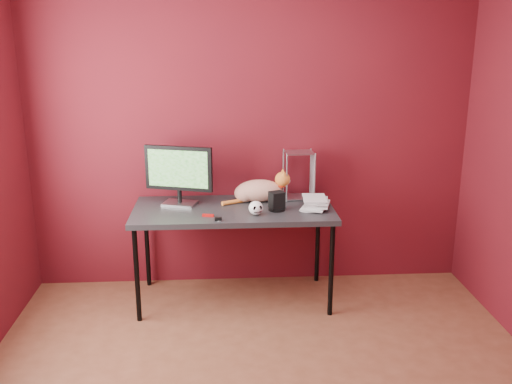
{
  "coord_description": "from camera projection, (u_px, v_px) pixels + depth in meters",
  "views": [
    {
      "loc": [
        -0.24,
        -2.71,
        2.04
      ],
      "look_at": [
        0.01,
        1.15,
        0.93
      ],
      "focal_mm": 40.0,
      "sensor_mm": 36.0,
      "label": 1
    }
  ],
  "objects": [
    {
      "name": "monitor",
      "position": [
        179.0,
        172.0,
        4.29
      ],
      "size": [
        0.51,
        0.23,
        0.45
      ],
      "rotation": [
        0.0,
        0.0,
        -0.29
      ],
      "color": "#A6A6AB",
      "rests_on": "desk"
    },
    {
      "name": "wire_rack",
      "position": [
        299.0,
        175.0,
        4.48
      ],
      "size": [
        0.23,
        0.19,
        0.38
      ],
      "rotation": [
        0.0,
        0.0,
        0.04
      ],
      "color": "#A6A6AB",
      "rests_on": "desk"
    },
    {
      "name": "desk",
      "position": [
        234.0,
        214.0,
        4.29
      ],
      "size": [
        1.5,
        0.7,
        0.75
      ],
      "color": "black",
      "rests_on": "ground"
    },
    {
      "name": "speaker",
      "position": [
        277.0,
        202.0,
        4.2
      ],
      "size": [
        0.13,
        0.12,
        0.14
      ],
      "rotation": [
        0.0,
        0.0,
        0.37
      ],
      "color": "black",
      "rests_on": "desk"
    },
    {
      "name": "washer",
      "position": [
        220.0,
        220.0,
        3.99
      ],
      "size": [
        0.04,
        0.04,
        0.0
      ],
      "primitive_type": "cylinder",
      "color": "#A6A6AB",
      "rests_on": "desk"
    },
    {
      "name": "black_gadget",
      "position": [
        218.0,
        219.0,
        3.99
      ],
      "size": [
        0.05,
        0.03,
        0.02
      ],
      "primitive_type": "cube",
      "rotation": [
        0.0,
        0.0,
        -0.06
      ],
      "color": "black",
      "rests_on": "desk"
    },
    {
      "name": "skull_mug",
      "position": [
        256.0,
        208.0,
        4.1
      ],
      "size": [
        0.11,
        0.11,
        0.1
      ],
      "rotation": [
        0.0,
        0.0,
        0.22
      ],
      "color": "white",
      "rests_on": "desk"
    },
    {
      "name": "cat",
      "position": [
        260.0,
        190.0,
        4.42
      ],
      "size": [
        0.54,
        0.22,
        0.25
      ],
      "rotation": [
        0.0,
        0.0,
        0.03
      ],
      "color": "#C25129",
      "rests_on": "desk"
    },
    {
      "name": "book_stack",
      "position": [
        306.0,
        146.0,
        4.17
      ],
      "size": [
        0.25,
        0.28,
        0.94
      ],
      "rotation": [
        0.0,
        0.0,
        -0.17
      ],
      "color": "beige",
      "rests_on": "desk"
    },
    {
      "name": "pocket_knife",
      "position": [
        208.0,
        215.0,
        4.08
      ],
      "size": [
        0.09,
        0.04,
        0.02
      ],
      "primitive_type": "cube",
      "rotation": [
        0.0,
        0.0,
        -0.23
      ],
      "color": "#AE0E0D",
      "rests_on": "desk"
    },
    {
      "name": "room",
      "position": [
        269.0,
        156.0,
        2.78
      ],
      "size": [
        3.52,
        3.52,
        2.61
      ],
      "color": "brown",
      "rests_on": "ground"
    }
  ]
}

